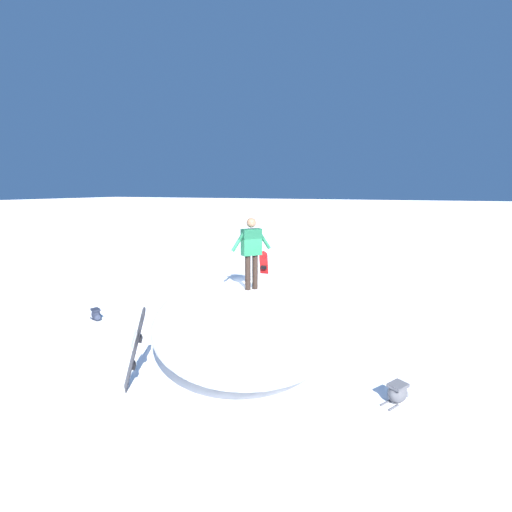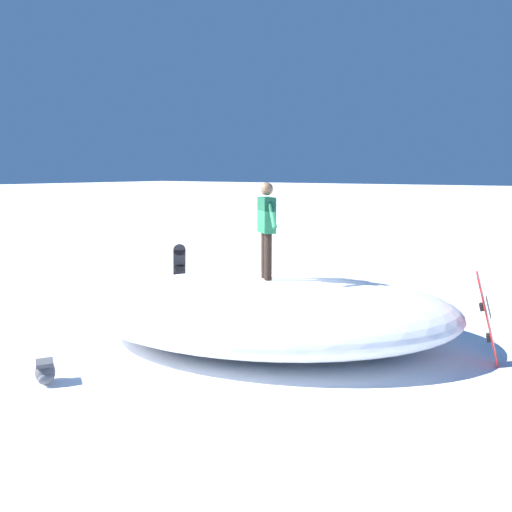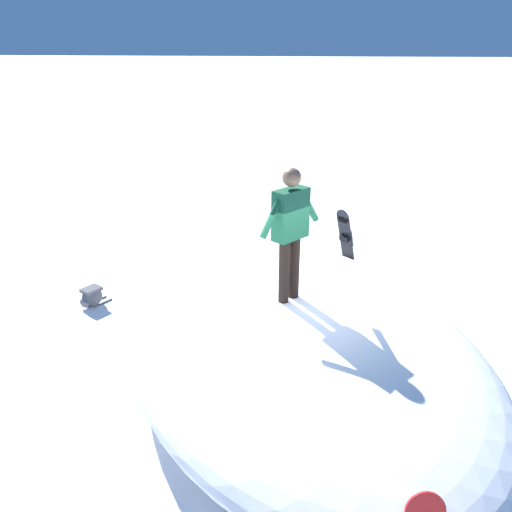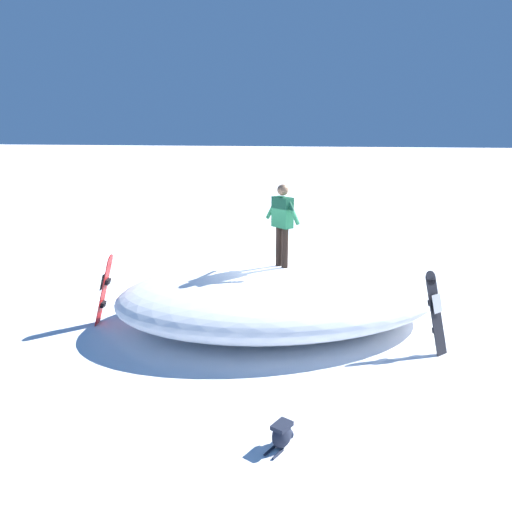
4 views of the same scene
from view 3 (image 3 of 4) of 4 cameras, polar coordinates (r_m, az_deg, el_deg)
The scene contains 5 objects.
ground at distance 7.76m, azimuth 2.32°, elevation -12.45°, with size 240.00×240.00×0.00m, color white.
snow_mound at distance 7.39m, azimuth 4.14°, elevation -8.81°, with size 7.14×4.55×1.22m, color white.
snowboarder_standing at distance 6.64m, azimuth 3.77°, elevation 3.32°, with size 0.87×0.76×1.79m.
snowboard_secondary_upright at distance 10.09m, azimuth 9.85°, elevation 1.19°, with size 0.53×0.52×1.55m.
backpack_near at distance 9.80m, azimuth -17.52°, elevation -4.27°, with size 0.60×0.50×0.35m.
Camera 3 is at (6.31, 0.32, 4.50)m, focal length 36.62 mm.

